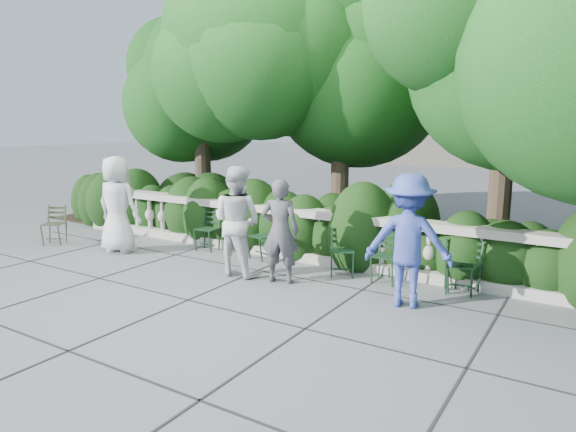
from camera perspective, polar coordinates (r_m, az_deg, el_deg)
The scene contains 15 objects.
ground at distance 8.25m, azimuth -3.71°, elevation -7.94°, with size 90.00×90.00×0.00m, color #57585F.
balustrade at distance 9.58m, azimuth 2.53°, elevation -2.27°, with size 12.00×0.44×1.00m.
shrub_hedge at distance 10.73m, azimuth 5.67°, elevation -3.57°, with size 15.00×2.60×1.70m, color black, non-canonical shape.
tree_canopy at distance 10.38m, azimuth 10.15°, elevation 17.87°, with size 15.04×6.52×6.78m.
chair_a at distance 10.51m, azimuth -9.36°, elevation -3.96°, with size 0.44×0.48×0.84m, color black, non-canonical shape.
chair_b at distance 9.80m, azimuth -3.58°, elevation -4.92°, with size 0.44×0.48×0.84m, color black, non-canonical shape.
chair_c at distance 8.49m, azimuth 10.38°, elevation -7.56°, with size 0.44×0.48×0.84m, color black, non-canonical shape.
chair_d at distance 8.74m, azimuth 6.01°, elevation -6.89°, with size 0.44×0.48×0.84m, color black, non-canonical shape.
chair_e at distance 8.28m, azimuth 18.38°, elevation -8.40°, with size 0.44×0.48×0.84m, color black, non-canonical shape.
chair_f at distance 8.29m, azimuth 18.50°, elevation -8.41°, with size 0.44×0.48×0.84m, color black, non-canonical shape.
chair_weathered at distance 11.96m, azimuth -24.73°, elevation -3.03°, with size 0.44×0.48×0.84m, color black, non-canonical shape.
person_businessman at distance 10.75m, azimuth -18.42°, elevation 1.21°, with size 0.94×0.61×1.93m, color silver.
person_woman_grey at distance 8.29m, azimuth -0.88°, elevation -1.69°, with size 0.62×0.41×1.71m, color #48474C.
person_casual_man at distance 8.74m, azimuth -5.70°, elevation -0.55°, with size 0.91×0.71×1.87m, color silver.
person_older_blue at distance 7.43m, azimuth 13.24°, elevation -2.68°, with size 1.23×0.71×1.90m, color #34449E.
Camera 1 is at (4.58, -6.34, 2.63)m, focal length 32.00 mm.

